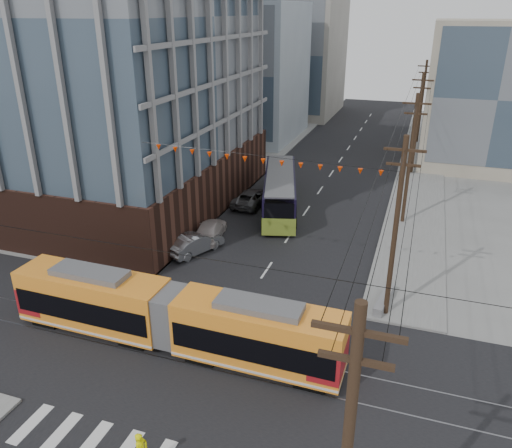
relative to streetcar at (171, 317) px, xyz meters
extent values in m
plane|color=slate|center=(2.25, -4.21, -1.80)|extent=(160.00, 160.00, 0.00)
cube|color=#381E16|center=(-19.75, 18.79, 12.50)|extent=(30.00, 25.00, 28.60)
cube|color=#8C99A5|center=(-14.75, 47.79, 7.20)|extent=(18.00, 16.00, 18.00)
cube|color=gray|center=(18.25, 43.79, 6.20)|extent=(14.00, 14.00, 16.00)
cube|color=gray|center=(-11.75, 67.79, 8.20)|extent=(16.00, 18.00, 20.00)
cube|color=#8C99A5|center=(20.25, 63.79, 5.20)|extent=(16.00, 16.00, 14.00)
cylinder|color=black|center=(10.75, 51.79, 3.70)|extent=(0.30, 0.30, 11.00)
imported|color=#91939A|center=(-3.72, 10.76, -1.04)|extent=(3.38, 4.91, 1.53)
imported|color=#BAAFAB|center=(-3.70, 13.45, -1.07)|extent=(2.97, 5.35, 1.46)
imported|color=#4D4E50|center=(-3.00, 21.55, -1.07)|extent=(2.72, 5.41, 1.47)
cube|color=slate|center=(10.55, 7.80, -1.45)|extent=(1.28, 3.60, 0.71)
camera|label=1|loc=(11.60, -19.93, 15.15)|focal=35.00mm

